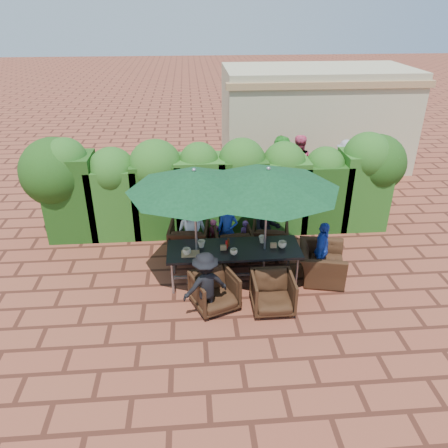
{
  "coord_description": "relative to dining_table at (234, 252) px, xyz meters",
  "views": [
    {
      "loc": [
        -0.69,
        -7.33,
        5.15
      ],
      "look_at": [
        -0.07,
        0.4,
        1.13
      ],
      "focal_mm": 35.0,
      "sensor_mm": 36.0,
      "label": 1
    }
  ],
  "objects": [
    {
      "name": "dining_table",
      "position": [
        0.0,
        0.0,
        0.0
      ],
      "size": [
        2.63,
        0.9,
        0.75
      ],
      "color": "black",
      "rests_on": "ground"
    },
    {
      "name": "cup_d",
      "position": [
        0.6,
        0.19,
        0.14
      ],
      "size": [
        0.15,
        0.15,
        0.14
      ],
      "primitive_type": "imported",
      "color": "beige",
      "rests_on": "dining_table"
    },
    {
      "name": "chair_far_left",
      "position": [
        -0.89,
        1.03,
        -0.24
      ],
      "size": [
        0.92,
        0.88,
        0.87
      ],
      "primitive_type": "imported",
      "rotation": [
        0.0,
        0.0,
        3.03
      ],
      "color": "black",
      "rests_on": "ground"
    },
    {
      "name": "chair_far_right",
      "position": [
        0.92,
        1.01,
        -0.27
      ],
      "size": [
        0.91,
        0.87,
        0.81
      ],
      "primitive_type": "imported",
      "rotation": [
        0.0,
        0.0,
        2.95
      ],
      "color": "black",
      "rests_on": "ground"
    },
    {
      "name": "cup_c",
      "position": [
        -0.02,
        -0.23,
        0.13
      ],
      "size": [
        0.15,
        0.15,
        0.12
      ],
      "primitive_type": "imported",
      "color": "beige",
      "rests_on": "dining_table"
    },
    {
      "name": "child_left",
      "position": [
        -0.33,
        1.13,
        -0.27
      ],
      "size": [
        0.34,
        0.3,
        0.82
      ],
      "primitive_type": "imported",
      "rotation": [
        0.0,
        0.0,
        0.21
      ],
      "color": "#E35079",
      "rests_on": "ground"
    },
    {
      "name": "child_right",
      "position": [
        0.38,
        1.1,
        -0.29
      ],
      "size": [
        0.3,
        0.25,
        0.77
      ],
      "primitive_type": "imported",
      "rotation": [
        0.0,
        0.0,
        0.08
      ],
      "color": "#7B4596",
      "rests_on": "ground"
    },
    {
      "name": "chair_near_left",
      "position": [
        -0.44,
        -0.83,
        -0.29
      ],
      "size": [
        0.96,
        0.94,
        0.78
      ],
      "primitive_type": "imported",
      "rotation": [
        0.0,
        0.0,
        0.38
      ],
      "color": "black",
      "rests_on": "ground"
    },
    {
      "name": "cup_e",
      "position": [
        0.96,
        -0.04,
        0.14
      ],
      "size": [
        0.17,
        0.17,
        0.14
      ],
      "primitive_type": "imported",
      "color": "beige",
      "rests_on": "dining_table"
    },
    {
      "name": "adult_far_left",
      "position": [
        -0.81,
        0.96,
        -0.02
      ],
      "size": [
        0.69,
        0.45,
        1.32
      ],
      "primitive_type": "imported",
      "rotation": [
        0.0,
        0.0,
        0.1
      ],
      "color": "silver",
      "rests_on": "ground"
    },
    {
      "name": "pedestrian_a",
      "position": [
        1.74,
        4.13,
        0.23
      ],
      "size": [
        1.74,
        0.71,
        1.82
      ],
      "primitive_type": "imported",
      "rotation": [
        0.0,
        0.0,
        3.2
      ],
      "color": "#2C9127",
      "rests_on": "ground"
    },
    {
      "name": "cup_a",
      "position": [
        -0.93,
        -0.15,
        0.14
      ],
      "size": [
        0.16,
        0.16,
        0.13
      ],
      "primitive_type": "imported",
      "color": "beige",
      "rests_on": "dining_table"
    },
    {
      "name": "chair_near_right",
      "position": [
        0.62,
        -0.98,
        -0.29
      ],
      "size": [
        0.76,
        0.71,
        0.78
      ],
      "primitive_type": "imported",
      "rotation": [
        0.0,
        0.0,
        -0.0
      ],
      "color": "black",
      "rests_on": "ground"
    },
    {
      "name": "building",
      "position": [
        3.4,
        6.92,
        0.93
      ],
      "size": [
        6.2,
        3.08,
        3.2
      ],
      "color": "tan",
      "rests_on": "ground"
    },
    {
      "name": "umbrella_left",
      "position": [
        -0.73,
        -0.02,
        1.54
      ],
      "size": [
        2.53,
        2.53,
        2.46
      ],
      "color": "gray",
      "rests_on": "ground"
    },
    {
      "name": "adult_near_left",
      "position": [
        -0.6,
        -1.05,
        -0.04
      ],
      "size": [
        0.9,
        0.63,
        1.28
      ],
      "primitive_type": "imported",
      "rotation": [
        0.0,
        0.0,
        3.49
      ],
      "color": "black",
      "rests_on": "ground"
    },
    {
      "name": "adult_end_right",
      "position": [
        1.79,
        -0.0,
        -0.06
      ],
      "size": [
        0.62,
        0.81,
        1.24
      ],
      "primitive_type": "imported",
      "rotation": [
        0.0,
        0.0,
        1.15
      ],
      "color": "#2142B4",
      "rests_on": "ground"
    },
    {
      "name": "pedestrian_c",
      "position": [
        3.62,
        4.14,
        0.15
      ],
      "size": [
        1.15,
        0.95,
        1.65
      ],
      "primitive_type": "imported",
      "rotation": [
        0.0,
        0.0,
        2.62
      ],
      "color": "gray",
      "rests_on": "ground"
    },
    {
      "name": "chair_end_right",
      "position": [
        1.8,
        -0.04,
        -0.22
      ],
      "size": [
        0.89,
        1.16,
        0.91
      ],
      "primitive_type": "imported",
      "rotation": [
        0.0,
        0.0,
        1.35
      ],
      "color": "black",
      "rests_on": "ground"
    },
    {
      "name": "ketchup_bottle",
      "position": [
        -0.14,
        0.02,
        0.16
      ],
      "size": [
        0.04,
        0.04,
        0.17
      ],
      "primitive_type": "cylinder",
      "color": "#B20C0A",
      "rests_on": "dining_table"
    },
    {
      "name": "chair_far_mid",
      "position": [
        0.06,
        0.89,
        -0.27
      ],
      "size": [
        0.85,
        0.8,
        0.82
      ],
      "primitive_type": "imported",
      "rotation": [
        0.0,
        0.0,
        3.21
      ],
      "color": "black",
      "rests_on": "ground"
    },
    {
      "name": "adult_far_mid",
      "position": [
        -0.03,
        1.01,
        -0.06
      ],
      "size": [
        0.52,
        0.46,
        1.24
      ],
      "primitive_type": "imported",
      "rotation": [
        0.0,
        0.0,
        -0.25
      ],
      "color": "#2142B4",
      "rests_on": "ground"
    },
    {
      "name": "sauce_bottle",
      "position": [
        -0.1,
        0.1,
        0.16
      ],
      "size": [
        0.04,
        0.04,
        0.17
      ],
      "primitive_type": "cylinder",
      "color": "#4C230C",
      "rests_on": "dining_table"
    },
    {
      "name": "cup_b",
      "position": [
        -0.63,
        0.11,
        0.14
      ],
      "size": [
        0.15,
        0.15,
        0.14
      ],
      "primitive_type": "imported",
      "color": "beige",
      "rests_on": "dining_table"
    },
    {
      "name": "ground",
      "position": [
        -0.1,
        -0.07,
        -0.68
      ],
      "size": [
        80.0,
        80.0,
        0.0
      ],
      "primitive_type": "plane",
      "color": "brown",
      "rests_on": "ground"
    },
    {
      "name": "pedestrian_b",
      "position": [
        2.23,
        4.2,
        0.22
      ],
      "size": [
        0.94,
        0.67,
        1.8
      ],
      "primitive_type": "imported",
      "rotation": [
        0.0,
        0.0,
        3.32
      ],
      "color": "#E35079",
      "rests_on": "ground"
    },
    {
      "name": "adult_far_right",
      "position": [
        0.82,
        0.96,
        -0.03
      ],
      "size": [
        0.62,
        0.38,
        1.29
      ],
      "primitive_type": "imported",
      "rotation": [
        0.0,
        0.0,
        -0.0
      ],
      "color": "black",
      "rests_on": "ground"
    },
    {
      "name": "umbrella_right",
      "position": [
        0.6,
        -0.06,
        1.54
      ],
      "size": [
        2.72,
        2.72,
        2.46
      ],
      "color": "gray",
      "rests_on": "ground"
    },
    {
      "name": "number_block_right",
      "position": [
        0.79,
        -0.03,
        0.12
      ],
      "size": [
        0.12,
        0.06,
        0.1
      ],
      "primitive_type": "cube",
      "color": "tan",
      "rests_on": "dining_table"
    },
    {
      "name": "hedge_wall",
      "position": [
        -0.28,
        2.25,
        0.63
      ],
      "size": [
        9.1,
        1.6,
        2.42
      ],
      "color": "#1B3B10",
      "rests_on": "ground"
    },
    {
      "name": "serving_tray",
      "position": [
        -0.86,
        -0.15,
        0.08
      ],
      "size": [
        0.35,
        0.25,
        0.02
      ],
      "primitive_type": "cube",
      "color": "#A67D50",
      "rests_on": "dining_table"
    },
    {
      "name": "number_block_left",
      "position": [
        -0.21,
        -0.03,
        0.12
      ],
      "size": [
        0.12,
        0.06,
        0.1
      ],
      "primitive_type": "cube",
      "color": "tan",
      "rests_on": "dining_table"
    }
  ]
}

